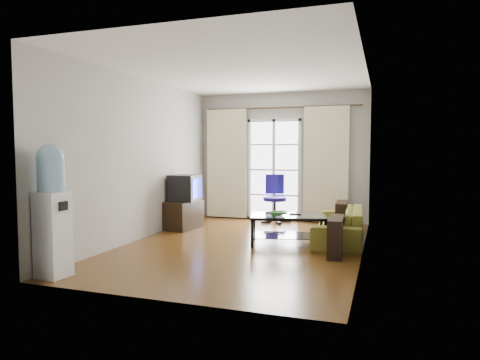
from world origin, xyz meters
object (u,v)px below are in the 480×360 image
at_px(coffee_table, 288,225).
at_px(sofa, 339,225).
at_px(task_chair, 275,208).
at_px(tv_stand, 183,215).
at_px(crt_tv, 184,188).
at_px(water_cooler, 52,208).

bearing_deg(coffee_table, sofa, 33.32).
bearing_deg(sofa, task_chair, -138.63).
bearing_deg(sofa, tv_stand, -96.95).
relative_size(sofa, crt_tv, 3.43).
bearing_deg(tv_stand, task_chair, 50.37).
distance_m(sofa, task_chair, 2.08).
height_order(coffee_table, crt_tv, crt_tv).
distance_m(tv_stand, water_cooler, 3.33).
height_order(sofa, tv_stand, sofa).
bearing_deg(coffee_table, water_cooler, -131.00).
xyz_separation_m(tv_stand, water_cooler, (-0.07, -3.28, 0.55)).
bearing_deg(task_chair, tv_stand, -154.08).
bearing_deg(crt_tv, tv_stand, -90.03).
distance_m(tv_stand, task_chair, 1.95).
height_order(sofa, crt_tv, crt_tv).
xyz_separation_m(coffee_table, task_chair, (-0.71, 1.98, -0.01)).
xyz_separation_m(task_chair, water_cooler, (-1.54, -4.57, 0.53)).
xyz_separation_m(tv_stand, crt_tv, (-0.00, 0.04, 0.51)).
relative_size(coffee_table, task_chair, 1.31).
bearing_deg(water_cooler, tv_stand, 92.08).
xyz_separation_m(crt_tv, task_chair, (1.47, 1.25, -0.49)).
bearing_deg(crt_tv, sofa, -6.18).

